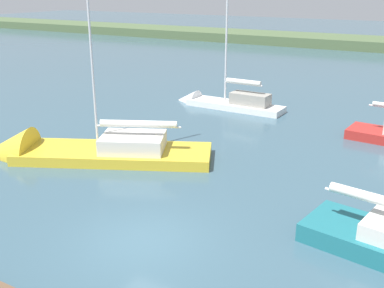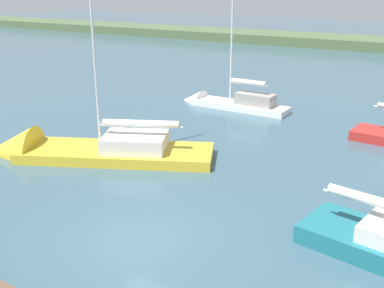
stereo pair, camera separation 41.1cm
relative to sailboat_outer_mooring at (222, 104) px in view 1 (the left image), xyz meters
The scene contains 3 objects.
ground_plane 16.99m from the sailboat_outer_mooring, 107.95° to the left, with size 200.00×200.00×0.00m, color #385666.
sailboat_outer_mooring is the anchor object (origin of this frame).
sailboat_inner_slip 11.96m from the sailboat_outer_mooring, 80.78° to the left, with size 10.78×6.96×12.09m.
Camera 1 is at (-7.57, 10.20, 7.55)m, focal length 43.35 mm.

